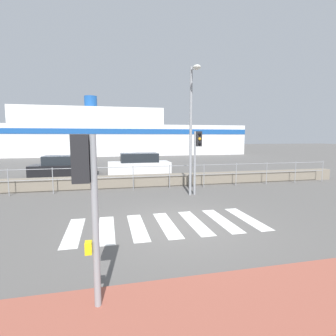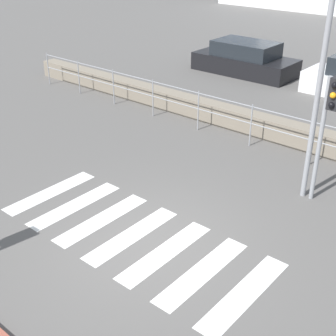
{
  "view_description": "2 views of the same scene",
  "coord_description": "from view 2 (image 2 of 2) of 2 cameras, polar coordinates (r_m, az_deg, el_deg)",
  "views": [
    {
      "loc": [
        -2.15,
        -7.55,
        2.68
      ],
      "look_at": [
        0.06,
        2.0,
        1.5
      ],
      "focal_mm": 28.0,
      "sensor_mm": 36.0,
      "label": 1
    },
    {
      "loc": [
        5.23,
        -5.57,
        5.62
      ],
      "look_at": [
        -0.31,
        1.0,
        1.2
      ],
      "focal_mm": 50.0,
      "sensor_mm": 36.0,
      "label": 2
    }
  ],
  "objects": [
    {
      "name": "crosswalk",
      "position": [
        9.74,
        -4.41,
        -8.12
      ],
      "size": [
        5.85,
        2.4,
        0.01
      ],
      "color": "silver",
      "rests_on": "ground_plane"
    },
    {
      "name": "parked_car_black",
      "position": [
        20.88,
        9.37,
        12.88
      ],
      "size": [
        4.39,
        1.9,
        1.36
      ],
      "color": "black",
      "rests_on": "ground_plane"
    },
    {
      "name": "streetlamp",
      "position": [
        10.1,
        18.26,
        14.08
      ],
      "size": [
        0.32,
        0.99,
        5.71
      ],
      "color": "gray",
      "rests_on": "ground_plane"
    },
    {
      "name": "harbor_fence",
      "position": [
        13.06,
        13.64,
        4.84
      ],
      "size": [
        20.59,
        0.04,
        1.25
      ],
      "color": "gray",
      "rests_on": "ground_plane"
    },
    {
      "name": "traffic_light_far",
      "position": [
        10.52,
        19.04,
        6.36
      ],
      "size": [
        0.34,
        0.32,
        2.92
      ],
      "color": "gray",
      "rests_on": "ground_plane"
    },
    {
      "name": "ground_plane",
      "position": [
        9.49,
        -2.48,
        -9.15
      ],
      "size": [
        160.0,
        160.0,
        0.0
      ],
      "primitive_type": "plane",
      "color": "#565451"
    },
    {
      "name": "seawall",
      "position": [
        13.99,
        15.1,
        3.95
      ],
      "size": [
        22.83,
        0.55,
        0.64
      ],
      "color": "slate",
      "rests_on": "ground_plane"
    }
  ]
}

